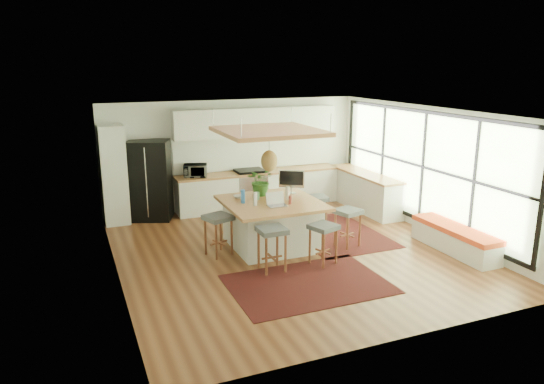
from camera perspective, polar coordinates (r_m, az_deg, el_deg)
name	(u,v)px	position (r m, az deg, el deg)	size (l,w,h in m)	color
floor	(291,251)	(9.96, 2.17, -6.70)	(7.00, 7.00, 0.00)	#572C19
ceiling	(293,112)	(9.33, 2.33, 8.96)	(7.00, 7.00, 0.00)	white
wall_back	(234,154)	(12.75, -4.31, 4.29)	(6.50, 6.50, 0.00)	silver
wall_front	(406,244)	(6.67, 14.91, -5.70)	(6.50, 6.50, 0.00)	silver
wall_left	(113,202)	(8.76, -17.49, -1.07)	(7.00, 7.00, 0.00)	silver
wall_right	(431,171)	(11.27, 17.47, 2.31)	(7.00, 7.00, 0.00)	silver
window_wall	(430,168)	(11.24, 17.37, 2.55)	(0.10, 6.20, 2.60)	black
pantry	(114,175)	(11.92, -17.41, 1.84)	(0.55, 0.60, 2.25)	silver
back_counter_base	(259,190)	(12.83, -1.46, 0.23)	(4.20, 0.60, 0.88)	silver
back_counter_top	(259,172)	(12.72, -1.47, 2.24)	(4.24, 0.64, 0.05)	#9B5F37
backsplash	(255,153)	(12.91, -1.96, 4.45)	(4.20, 0.02, 0.80)	white
upper_cabinets	(257,122)	(12.65, -1.74, 7.90)	(4.20, 0.34, 0.70)	silver
range	(250,189)	(12.73, -2.51, 0.38)	(0.76, 0.62, 1.00)	#A5A5AA
right_counter_base	(365,192)	(12.86, 10.41, 0.02)	(0.60, 2.50, 0.88)	silver
right_counter_top	(366,174)	(12.75, 10.51, 2.02)	(0.64, 2.54, 0.05)	#9B5F37
window_bench	(455,239)	(10.50, 19.90, -5.01)	(0.52, 2.00, 0.50)	silver
ceiling_panel	(269,145)	(9.66, -0.32, 5.27)	(1.86, 1.86, 0.80)	#9B5F37
rug_near	(308,284)	(8.58, 4.09, -10.31)	(2.60, 1.80, 0.01)	black
rug_right	(335,233)	(11.03, 7.08, -4.64)	(1.80, 2.60, 0.01)	black
fridge	(150,180)	(12.07, -13.59, 1.28)	(0.92, 0.72, 1.86)	black
island	(272,224)	(10.08, -0.03, -3.61)	(1.85, 1.85, 0.93)	#9B5F37
stool_near_left	(272,252)	(8.95, -0.01, -6.75)	(0.47, 0.47, 0.80)	#454A4D
stool_near_right	(323,245)	(9.30, 5.78, -6.00)	(0.44, 0.44, 0.75)	#454A4D
stool_right_front	(347,229)	(10.23, 8.50, -4.17)	(0.45, 0.45, 0.77)	#454A4D
stool_right_back	(316,214)	(11.13, 4.98, -2.51)	(0.45, 0.45, 0.77)	#454A4D
stool_left_side	(219,237)	(9.72, -6.04, -5.09)	(0.47, 0.47, 0.79)	#454A4D
laptop	(277,200)	(9.59, 0.61, -0.92)	(0.36, 0.38, 0.27)	#A5A5AA
monitor	(292,181)	(10.50, 2.21, 1.22)	(0.54, 0.19, 0.50)	#A5A5AA
microwave	(195,169)	(12.21, -8.65, 2.56)	(0.55, 0.30, 0.37)	#A5A5AA
island_plant	(260,184)	(10.37, -1.33, 0.96)	(0.56, 0.62, 0.49)	#1E4C19
island_bowl	(239,197)	(10.20, -3.76, -0.54)	(0.22, 0.22, 0.05)	silver
island_bottle_0	(244,198)	(9.83, -3.22, -0.71)	(0.07, 0.07, 0.19)	blue
island_bottle_1	(255,201)	(9.65, -1.89, -0.98)	(0.07, 0.07, 0.19)	silver
island_bottle_2	(290,199)	(9.75, 1.99, -0.81)	(0.07, 0.07, 0.19)	brown
island_bottle_3	(287,194)	(10.10, 1.69, -0.27)	(0.07, 0.07, 0.19)	silver
island_bottle_4	(258,195)	(10.08, -1.63, -0.31)	(0.07, 0.07, 0.19)	#579161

